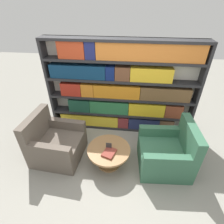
% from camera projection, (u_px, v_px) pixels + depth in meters
% --- Properties ---
extents(ground_plane, '(14.00, 14.00, 0.00)m').
position_uv_depth(ground_plane, '(114.00, 169.00, 3.16)').
color(ground_plane, gray).
extents(bookshelf, '(3.09, 0.30, 1.99)m').
position_uv_depth(bookshelf, '(121.00, 89.00, 3.64)').
color(bookshelf, silver).
rests_on(bookshelf, ground_plane).
extents(armchair_left, '(0.92, 0.89, 0.90)m').
position_uv_depth(armchair_left, '(56.00, 144.00, 3.27)').
color(armchair_left, brown).
rests_on(armchair_left, ground_plane).
extents(armchair_right, '(0.92, 0.88, 0.90)m').
position_uv_depth(armchair_right, '(167.00, 153.00, 3.08)').
color(armchair_right, '#336047').
rests_on(armchair_right, ground_plane).
extents(coffee_table, '(0.76, 0.76, 0.38)m').
position_uv_depth(coffee_table, '(109.00, 153.00, 3.11)').
color(coffee_table, olive).
rests_on(coffee_table, ground_plane).
extents(table_sign, '(0.10, 0.06, 0.14)m').
position_uv_depth(table_sign, '(109.00, 146.00, 3.02)').
color(table_sign, black).
rests_on(table_sign, coffee_table).
extents(stray_book, '(0.26, 0.29, 0.04)m').
position_uv_depth(stray_book, '(109.00, 153.00, 2.95)').
color(stray_book, brown).
rests_on(stray_book, coffee_table).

